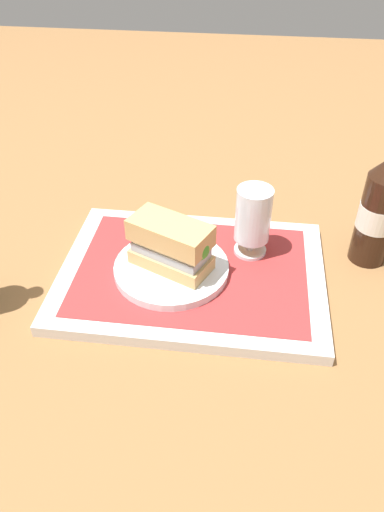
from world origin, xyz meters
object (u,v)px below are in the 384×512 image
object	(u,v)px
plate	(171,268)
beer_glass	(253,219)
sandwich	(172,245)
beer_bottle	(379,209)

from	to	relation	value
plate	beer_glass	world-z (taller)	beer_glass
sandwich	plate	bearing A→B (deg)	-180.00
plate	beer_bottle	distance (m)	0.36
beer_glass	beer_bottle	xyz separation A→B (m)	(0.21, 0.04, 0.02)
plate	beer_bottle	world-z (taller)	beer_bottle
plate	beer_bottle	xyz separation A→B (m)	(0.33, 0.11, 0.08)
plate	sandwich	world-z (taller)	sandwich
beer_glass	sandwich	bearing A→B (deg)	-149.86
sandwich	beer_bottle	world-z (taller)	beer_bottle
plate	sandwich	bearing A→B (deg)	-24.42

